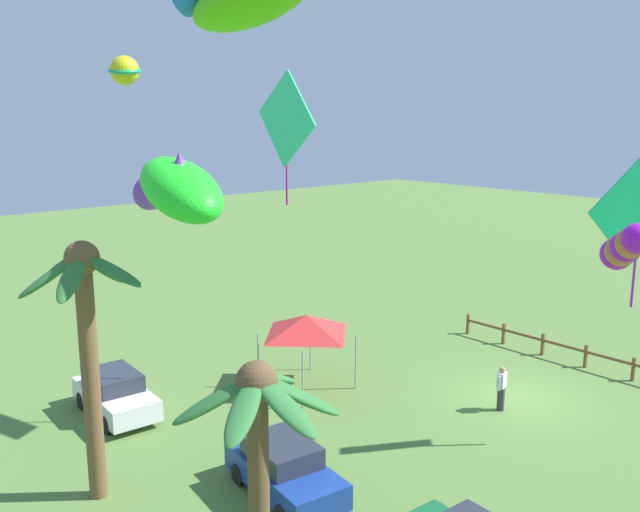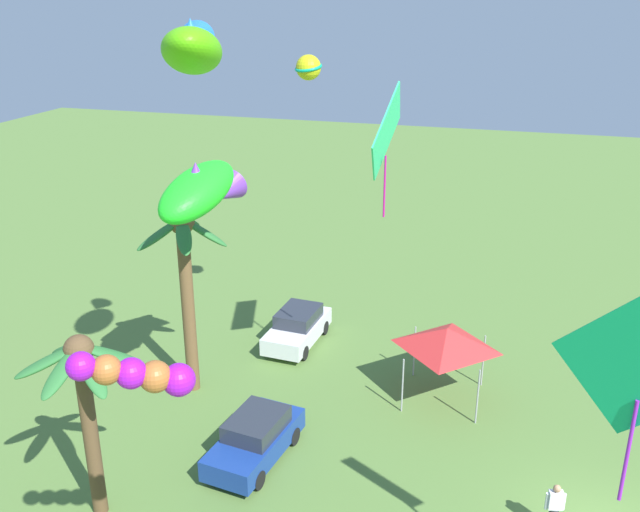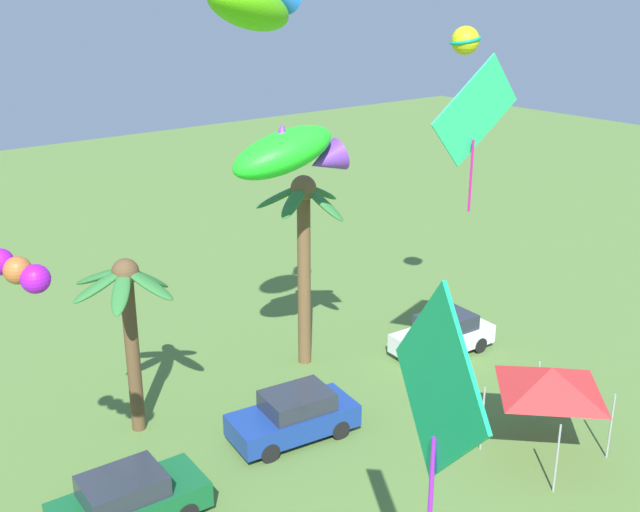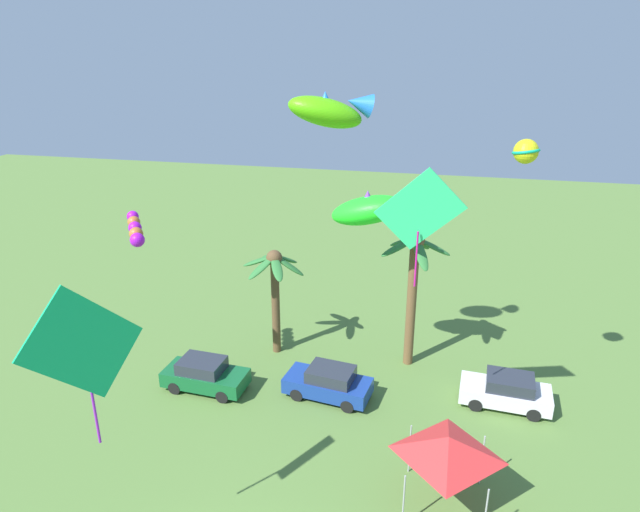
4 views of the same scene
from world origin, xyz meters
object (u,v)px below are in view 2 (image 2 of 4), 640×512
object	(u,v)px
kite_ball_0	(308,67)
kite_fish_5	(193,48)
festival_tent	(447,338)
kite_diamond_3	(386,134)
parked_car_0	(255,438)
palm_tree_0	(83,386)
kite_tube_2	(137,374)
palm_tree_1	(184,265)
spectator_0	(554,509)
parked_car_2	(298,327)
kite_fish_4	(201,191)

from	to	relation	value
kite_ball_0	kite_fish_5	size ratio (longest dim) A/B	0.37
festival_tent	kite_diamond_3	xyz separation A→B (m)	(-1.56, 2.13, 7.50)
festival_tent	kite_ball_0	bearing A→B (deg)	70.89
kite_diamond_3	parked_car_0	bearing A→B (deg)	139.42
palm_tree_0	kite_tube_2	size ratio (longest dim) A/B	3.04
palm_tree_1	kite_fish_5	size ratio (longest dim) A/B	1.86
parked_car_0	kite_fish_5	bearing A→B (deg)	102.17
palm_tree_1	kite_fish_5	xyz separation A→B (m)	(-3.57, -2.61, 7.68)
spectator_0	kite_ball_0	bearing A→B (deg)	49.76
spectator_0	kite_fish_5	size ratio (longest dim) A/B	0.42
festival_tent	kite_fish_5	world-z (taller)	kite_fish_5
palm_tree_0	palm_tree_1	distance (m)	6.93
parked_car_2	kite_fish_5	size ratio (longest dim) A/B	1.06
palm_tree_1	kite_ball_0	bearing A→B (deg)	-40.82
palm_tree_1	kite_fish_4	bearing A→B (deg)	-136.66
kite_tube_2	kite_fish_5	bearing A→B (deg)	17.30
palm_tree_0	spectator_0	world-z (taller)	palm_tree_0
palm_tree_1	kite_fish_4	distance (m)	4.21
kite_tube_2	kite_fish_4	world-z (taller)	kite_fish_4
spectator_0	kite_fish_4	size ratio (longest dim) A/B	0.39
kite_tube_2	kite_fish_4	bearing A→B (deg)	19.04
parked_car_2	spectator_0	size ratio (longest dim) A/B	2.52
spectator_0	kite_fish_5	xyz separation A→B (m)	(0.51, 10.27, 11.87)
palm_tree_1	parked_car_2	xyz separation A→B (m)	(4.52, -2.68, -4.26)
kite_fish_4	festival_tent	bearing A→B (deg)	-62.64
palm_tree_1	kite_diamond_3	xyz separation A→B (m)	(0.40, -7.00, 4.96)
spectator_0	kite_fish_4	world-z (taller)	kite_fish_4
kite_ball_0	kite_fish_4	size ratio (longest dim) A/B	0.34
palm_tree_1	kite_ball_0	distance (m)	8.31
parked_car_0	festival_tent	distance (m)	7.68
parked_car_0	kite_fish_5	xyz separation A→B (m)	(-0.26, 1.21, 11.94)
kite_fish_5	spectator_0	bearing A→B (deg)	-92.83
kite_tube_2	palm_tree_1	bearing A→B (deg)	23.88
spectator_0	festival_tent	world-z (taller)	festival_tent
kite_diamond_3	palm_tree_1	bearing A→B (deg)	93.25
kite_diamond_3	kite_fish_4	xyz separation A→B (m)	(-2.26, 5.24, -1.61)
kite_fish_4	kite_fish_5	distance (m)	4.74
parked_car_0	kite_tube_2	size ratio (longest dim) A/B	2.20
palm_tree_1	kite_diamond_3	world-z (taller)	kite_diamond_3
parked_car_0	kite_fish_4	bearing A→B (deg)	54.90
palm_tree_1	kite_fish_4	size ratio (longest dim) A/B	1.71
palm_tree_0	kite_fish_4	world-z (taller)	kite_fish_4
palm_tree_1	festival_tent	size ratio (longest dim) A/B	2.46
festival_tent	kite_fish_4	xyz separation A→B (m)	(-3.82, 7.38, 5.88)
palm_tree_1	kite_diamond_3	size ratio (longest dim) A/B	1.66
festival_tent	kite_fish_5	size ratio (longest dim) A/B	0.75
kite_tube_2	parked_car_0	bearing A→B (deg)	8.64
kite_tube_2	kite_diamond_3	xyz separation A→B (m)	(11.81, -1.95, 2.09)
festival_tent	kite_ball_0	xyz separation A→B (m)	(1.99, 5.73, 9.02)
kite_diamond_3	kite_fish_4	size ratio (longest dim) A/B	1.03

